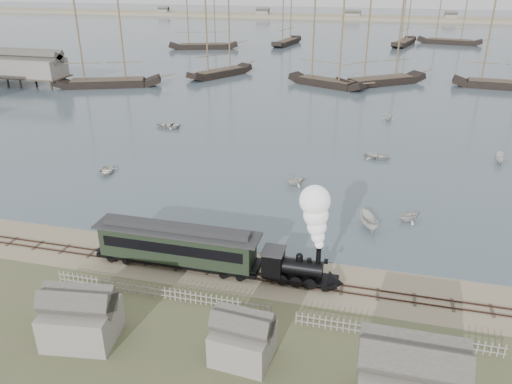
# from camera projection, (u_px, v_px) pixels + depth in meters

# --- Properties ---
(ground) EXTENTS (600.00, 600.00, 0.00)m
(ground) POSITION_uv_depth(u_px,v_px,m) (257.00, 265.00, 46.31)
(ground) COLOR tan
(ground) RESTS_ON ground
(harbor_water) EXTENTS (600.00, 336.00, 0.06)m
(harbor_water) POSITION_uv_depth(u_px,v_px,m) (363.00, 38.00, 196.55)
(harbor_water) COLOR #42505E
(harbor_water) RESTS_ON ground
(rail_track) EXTENTS (120.00, 1.80, 0.16)m
(rail_track) POSITION_uv_depth(u_px,v_px,m) (252.00, 276.00, 44.53)
(rail_track) COLOR #3C2720
(rail_track) RESTS_ON ground
(picket_fence_west) EXTENTS (19.00, 0.10, 1.20)m
(picket_fence_west) POSITION_uv_depth(u_px,v_px,m) (161.00, 298.00, 41.59)
(picket_fence_west) COLOR gray
(picket_fence_west) RESTS_ON ground
(picket_fence_east) EXTENTS (15.00, 0.10, 1.20)m
(picket_fence_east) POSITION_uv_depth(u_px,v_px,m) (396.00, 341.00, 36.87)
(picket_fence_east) COLOR gray
(picket_fence_east) RESTS_ON ground
(shed_left) EXTENTS (5.00, 4.00, 4.10)m
(shed_left) POSITION_uv_depth(u_px,v_px,m) (84.00, 338.00, 37.07)
(shed_left) COLOR gray
(shed_left) RESTS_ON ground
(shed_mid) EXTENTS (4.00, 3.50, 3.60)m
(shed_mid) POSITION_uv_depth(u_px,v_px,m) (243.00, 358.00, 35.25)
(shed_mid) COLOR gray
(shed_mid) RESTS_ON ground
(far_spit) EXTENTS (500.00, 20.00, 1.80)m
(far_spit) POSITION_uv_depth(u_px,v_px,m) (371.00, 20.00, 267.27)
(far_spit) COLOR tan
(far_spit) RESTS_ON ground
(locomotive) EXTENTS (7.10, 2.65, 8.86)m
(locomotive) POSITION_uv_depth(u_px,v_px,m) (311.00, 244.00, 41.70)
(locomotive) COLOR black
(locomotive) RESTS_ON ground
(passenger_coach) EXTENTS (15.31, 2.95, 3.72)m
(passenger_coach) POSITION_uv_depth(u_px,v_px,m) (177.00, 244.00, 45.16)
(passenger_coach) COLOR black
(passenger_coach) RESTS_ON ground
(beached_dinghy) EXTENTS (4.25, 4.53, 0.76)m
(beached_dinghy) POSITION_uv_depth(u_px,v_px,m) (211.00, 253.00, 47.39)
(beached_dinghy) COLOR silver
(beached_dinghy) RESTS_ON ground
(rowboat_0) EXTENTS (4.24, 3.51, 0.76)m
(rowboat_0) POSITION_uv_depth(u_px,v_px,m) (106.00, 171.00, 66.61)
(rowboat_0) COLOR silver
(rowboat_0) RESTS_ON harbor_water
(rowboat_1) EXTENTS (3.31, 3.45, 1.40)m
(rowboat_1) POSITION_uv_depth(u_px,v_px,m) (295.00, 180.00, 62.97)
(rowboat_1) COLOR silver
(rowboat_1) RESTS_ON harbor_water
(rowboat_2) EXTENTS (3.95, 2.77, 1.43)m
(rowboat_2) POSITION_uv_depth(u_px,v_px,m) (368.00, 222.00, 52.44)
(rowboat_2) COLOR silver
(rowboat_2) RESTS_ON harbor_water
(rowboat_3) EXTENTS (3.42, 4.28, 0.79)m
(rowboat_3) POSITION_uv_depth(u_px,v_px,m) (378.00, 156.00, 71.72)
(rowboat_3) COLOR silver
(rowboat_3) RESTS_ON harbor_water
(rowboat_4) EXTENTS (3.55, 3.65, 1.46)m
(rowboat_4) POSITION_uv_depth(u_px,v_px,m) (409.00, 215.00, 53.92)
(rowboat_4) COLOR silver
(rowboat_4) RESTS_ON harbor_water
(rowboat_5) EXTENTS (3.25, 1.64, 1.20)m
(rowboat_5) POSITION_uv_depth(u_px,v_px,m) (500.00, 158.00, 70.36)
(rowboat_5) COLOR silver
(rowboat_5) RESTS_ON harbor_water
(rowboat_6) EXTENTS (3.43, 4.60, 0.91)m
(rowboat_6) POSITION_uv_depth(u_px,v_px,m) (167.00, 125.00, 85.80)
(rowboat_6) COLOR silver
(rowboat_6) RESTS_ON harbor_water
(rowboat_7) EXTENTS (3.15, 2.84, 1.46)m
(rowboat_7) POSITION_uv_depth(u_px,v_px,m) (388.00, 116.00, 89.74)
(rowboat_7) COLOR silver
(rowboat_7) RESTS_ON harbor_water
(schooner_0) EXTENTS (24.36, 14.15, 20.00)m
(schooner_0) POSITION_uv_depth(u_px,v_px,m) (103.00, 42.00, 111.55)
(schooner_0) COLOR black
(schooner_0) RESTS_ON harbor_water
(schooner_1) EXTENTS (13.42, 18.87, 20.00)m
(schooner_1) POSITION_uv_depth(u_px,v_px,m) (219.00, 36.00, 122.43)
(schooner_1) COLOR black
(schooner_1) RESTS_ON harbor_water
(schooner_2) EXTENTS (19.19, 11.92, 20.00)m
(schooner_2) POSITION_uv_depth(u_px,v_px,m) (329.00, 42.00, 111.90)
(schooner_2) COLOR black
(schooner_2) RESTS_ON harbor_water
(schooner_3) EXTENTS (21.27, 17.63, 20.00)m
(schooner_3) POSITION_uv_depth(u_px,v_px,m) (385.00, 41.00, 113.66)
(schooner_3) COLOR black
(schooner_3) RESTS_ON harbor_water
(schooner_4) EXTENTS (21.46, 6.72, 20.00)m
(schooner_4) POSITION_uv_depth(u_px,v_px,m) (510.00, 43.00, 109.82)
(schooner_4) COLOR black
(schooner_4) RESTS_ON harbor_water
(schooner_6) EXTENTS (23.69, 12.62, 20.00)m
(schooner_6) POSITION_uv_depth(u_px,v_px,m) (202.00, 18.00, 165.74)
(schooner_6) COLOR black
(schooner_6) RESTS_ON harbor_water
(schooner_7) EXTENTS (8.09, 20.26, 20.00)m
(schooner_7) POSITION_uv_depth(u_px,v_px,m) (287.00, 15.00, 174.58)
(schooner_7) COLOR black
(schooner_7) RESTS_ON harbor_water
(schooner_8) EXTENTS (22.81, 8.93, 20.00)m
(schooner_8) POSITION_uv_depth(u_px,v_px,m) (453.00, 15.00, 176.28)
(schooner_8) COLOR black
(schooner_8) RESTS_ON harbor_water
(schooner_10) EXTENTS (9.74, 20.88, 20.00)m
(schooner_10) POSITION_uv_depth(u_px,v_px,m) (407.00, 16.00, 173.32)
(schooner_10) COLOR black
(schooner_10) RESTS_ON harbor_water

